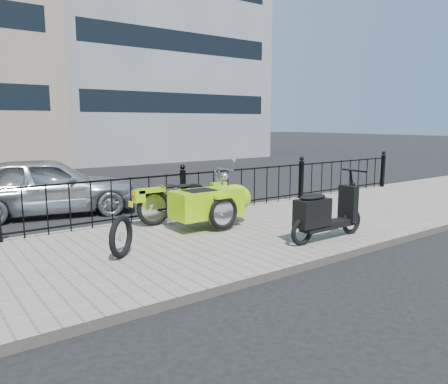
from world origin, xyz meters
TOP-DOWN VIEW (x-y plane):
  - ground at (0.00, 0.00)m, footprint 120.00×120.00m
  - sidewalk at (0.00, -0.50)m, footprint 30.00×3.80m
  - curb at (0.00, 1.44)m, footprint 30.00×0.10m
  - iron_fence at (0.00, 1.30)m, footprint 14.11×0.11m
  - building_grey at (7.00, 16.99)m, footprint 12.00×8.01m
  - motorcycle_sidecar at (-0.04, 0.22)m, footprint 2.28×1.48m
  - scooter at (0.86, -1.75)m, footprint 1.69×0.49m
  - spare_tire at (-2.20, -0.66)m, footprint 0.54×0.46m
  - sedan_car at (-2.13, 3.60)m, footprint 4.13×2.36m

SIDE VIEW (x-z plane):
  - ground at x=0.00m, z-range 0.00..0.00m
  - sidewalk at x=0.00m, z-range 0.00..0.12m
  - curb at x=0.00m, z-range 0.00..0.12m
  - spare_tire at x=-2.20m, z-range 0.12..0.74m
  - scooter at x=0.86m, z-range -0.01..1.13m
  - iron_fence at x=0.00m, z-range 0.05..1.12m
  - motorcycle_sidecar at x=-0.04m, z-range 0.10..1.09m
  - sedan_car at x=-2.13m, z-range 0.00..1.32m
  - building_grey at x=7.00m, z-range 0.00..15.00m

